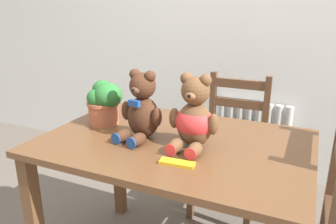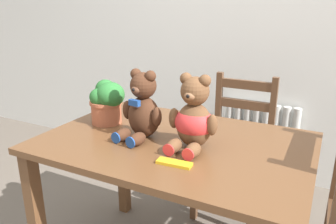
# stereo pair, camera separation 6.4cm
# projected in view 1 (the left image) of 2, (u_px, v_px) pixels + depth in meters

# --- Properties ---
(wall_back) EXTENTS (8.00, 0.04, 2.60)m
(wall_back) POSITION_uv_depth(u_px,v_px,m) (244.00, 12.00, 2.46)
(wall_back) COLOR silver
(wall_back) RESTS_ON ground_plane
(radiator) EXTENTS (0.59, 0.10, 0.62)m
(radiator) POSITION_uv_depth(u_px,v_px,m) (252.00, 143.00, 2.66)
(radiator) COLOR beige
(radiator) RESTS_ON ground_plane
(dining_table) EXTENTS (1.20, 0.81, 0.76)m
(dining_table) POSITION_uv_depth(u_px,v_px,m) (174.00, 163.00, 1.53)
(dining_table) COLOR brown
(dining_table) RESTS_ON ground_plane
(wooden_chair_behind) EXTENTS (0.41, 0.46, 0.91)m
(wooden_chair_behind) POSITION_uv_depth(u_px,v_px,m) (231.00, 145.00, 2.20)
(wooden_chair_behind) COLOR brown
(wooden_chair_behind) RESTS_ON ground_plane
(teddy_bear_left) EXTENTS (0.22, 0.23, 0.32)m
(teddy_bear_left) POSITION_uv_depth(u_px,v_px,m) (142.00, 109.00, 1.48)
(teddy_bear_left) COLOR #472819
(teddy_bear_left) RESTS_ON dining_table
(teddy_bear_right) EXTENTS (0.22, 0.23, 0.32)m
(teddy_bear_right) POSITION_uv_depth(u_px,v_px,m) (194.00, 118.00, 1.39)
(teddy_bear_right) COLOR brown
(teddy_bear_right) RESTS_ON dining_table
(potted_plant) EXTENTS (0.19, 0.17, 0.22)m
(potted_plant) POSITION_uv_depth(u_px,v_px,m) (104.00, 102.00, 1.66)
(potted_plant) COLOR #B25B3D
(potted_plant) RESTS_ON dining_table
(chocolate_bar) EXTENTS (0.14, 0.05, 0.01)m
(chocolate_bar) POSITION_uv_depth(u_px,v_px,m) (177.00, 163.00, 1.26)
(chocolate_bar) COLOR gold
(chocolate_bar) RESTS_ON dining_table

